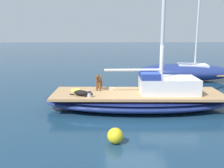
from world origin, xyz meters
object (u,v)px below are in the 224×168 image
dog_brown (99,80)px  mooring_buoy (115,136)px  coiled_rope (112,89)px  moored_boat_port_side (185,71)px  dog_black (82,93)px  sailboat_main (137,100)px  deck_towel (76,90)px  deck_winch (89,95)px

dog_brown → mooring_buoy: 3.76m
coiled_rope → moored_boat_port_side: 7.14m
dog_brown → dog_black: size_ratio=1.03×
dog_black → moored_boat_port_side: size_ratio=0.12×
dog_brown → mooring_buoy: size_ratio=2.13×
sailboat_main → mooring_buoy: size_ratio=16.67×
coiled_rope → mooring_buoy: size_ratio=0.74×
dog_brown → deck_towel: dog_brown is taller
dog_black → moored_boat_port_side: moored_boat_port_side is taller
dog_brown → deck_towel: 1.04m
dog_black → mooring_buoy: size_ratio=2.07×
dog_black → deck_towel: bearing=-158.8°
sailboat_main → dog_brown: 1.76m
deck_winch → sailboat_main: bearing=109.1°
coiled_rope → deck_towel: (0.20, -1.50, -0.01)m
deck_winch → moored_boat_port_side: size_ratio=0.03×
deck_towel → dog_brown: bearing=95.3°
dog_brown → moored_boat_port_side: moored_boat_port_side is taller
sailboat_main → dog_black: 2.22m
sailboat_main → mooring_buoy: bearing=-18.1°
moored_boat_port_side → deck_winch: bearing=-40.7°
deck_winch → mooring_buoy: bearing=18.3°
coiled_rope → moored_boat_port_side: bearing=138.1°
dog_black → coiled_rope: bearing=133.0°
dog_brown → mooring_buoy: bearing=7.7°
mooring_buoy → sailboat_main: bearing=161.9°
dog_black → coiled_rope: dog_black is taller
dog_black → mooring_buoy: dog_black is taller
dog_black → mooring_buoy: bearing=22.5°
deck_towel → dog_black: bearing=21.2°
deck_winch → coiled_rope: size_ratio=0.65×
sailboat_main → deck_winch: size_ratio=34.93×
coiled_rope → mooring_buoy: bearing=-0.8°
moored_boat_port_side → sailboat_main: bearing=-32.7°
dog_brown → deck_towel: bearing=-84.7°
deck_winch → deck_towel: (-1.05, -0.62, -0.08)m
sailboat_main → mooring_buoy: sailboat_main is taller
dog_black → sailboat_main: bearing=102.5°
mooring_buoy → moored_boat_port_side: bearing=152.0°
moored_boat_port_side → mooring_buoy: moored_boat_port_side is taller
sailboat_main → coiled_rope: 1.19m
dog_brown → deck_towel: size_ratio=1.67×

